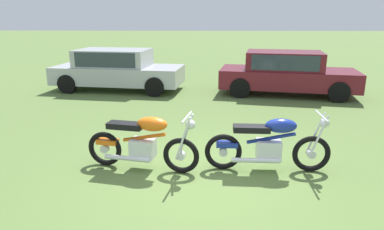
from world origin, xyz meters
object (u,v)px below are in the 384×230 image
Objects in this scene: motorcycle_blue at (269,144)px; motorcycle_orange at (143,143)px; car_silver at (116,67)px; car_burgundy at (286,71)px.

motorcycle_orange is at bearing -177.66° from motorcycle_blue.
motorcycle_orange is 6.87m from car_silver.
motorcycle_orange is 7.07m from car_burgundy.
motorcycle_blue is (2.12, 0.03, -0.01)m from motorcycle_orange.
motorcycle_blue is 0.45× the size of car_silver.
motorcycle_blue is 6.19m from car_burgundy.
motorcycle_blue is at bearing 11.65° from motorcycle_orange.
motorcycle_blue is at bearing -94.94° from car_burgundy.
motorcycle_blue is 7.75m from car_silver.
motorcycle_orange is at bearing -65.25° from car_silver.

